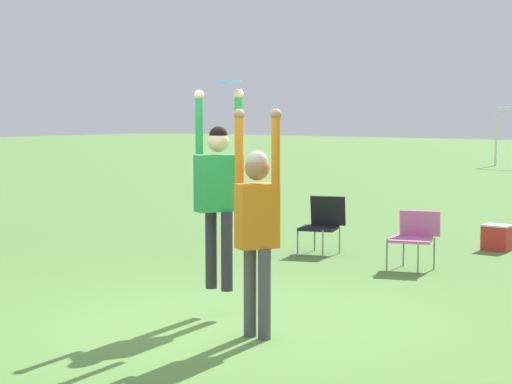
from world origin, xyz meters
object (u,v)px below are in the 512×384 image
person_jumping (219,185)px  frisbee (229,82)px  person_defending (257,218)px  camping_chair_3 (414,234)px  camping_chair_0 (323,221)px  cooler_box (497,237)px

person_jumping → frisbee: 1.07m
person_defending → camping_chair_3: bearing=-144.7°
frisbee → camping_chair_0: size_ratio=0.29×
person_jumping → camping_chair_3: person_jumping is taller
camping_chair_0 → cooler_box: 2.72m
cooler_box → camping_chair_3: bearing=-96.0°
person_defending → camping_chair_3: (-0.52, 4.06, -0.65)m
frisbee → camping_chair_3: 4.18m
person_defending → person_jumping: bearing=-90.0°
person_jumping → camping_chair_3: size_ratio=2.63×
person_defending → cooler_box: 6.38m
person_defending → cooler_box: person_defending is taller
person_defending → cooler_box: bearing=-149.4°
frisbee → person_jumping: bearing=154.6°
camping_chair_0 → cooler_box: size_ratio=2.04×
frisbee → cooler_box: size_ratio=0.60×
person_defending → camping_chair_0: (-2.22, 4.41, -0.64)m
camping_chair_0 → camping_chair_3: bearing=147.3°
frisbee → camping_chair_3: size_ratio=0.32×
frisbee → camping_chair_3: frisbee is taller
person_jumping → cooler_box: bearing=22.4°
camping_chair_3 → frisbee: bearing=66.4°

